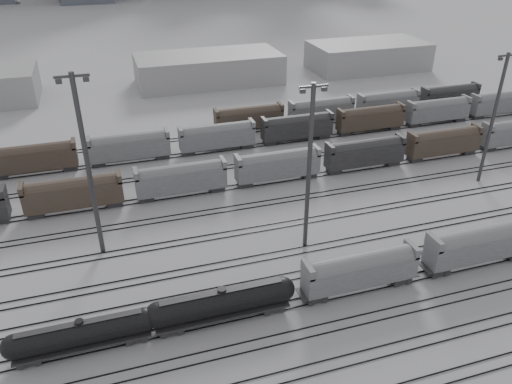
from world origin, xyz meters
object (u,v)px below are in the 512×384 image
object	(u,v)px
hopper_car_b	(481,243)
tank_car_b	(222,303)
light_mast_c	(309,166)
tank_car_a	(82,334)
hopper_car_a	(360,269)

from	to	relation	value
hopper_car_b	tank_car_b	bearing A→B (deg)	180.00
tank_car_b	light_mast_c	size ratio (longest dim) A/B	0.74
tank_car_a	tank_car_b	distance (m)	15.37
hopper_car_a	light_mast_c	bearing A→B (deg)	102.97
tank_car_b	hopper_car_a	distance (m)	17.44
hopper_car_b	light_mast_c	distance (m)	24.81
tank_car_b	light_mast_c	world-z (taller)	light_mast_c
tank_car_a	hopper_car_a	world-z (taller)	hopper_car_a
tank_car_b	light_mast_c	bearing A→B (deg)	36.90
hopper_car_a	tank_car_a	bearing A→B (deg)	-180.00
hopper_car_a	light_mast_c	xyz separation A→B (m)	(-2.57, 11.16, 9.28)
tank_car_a	light_mast_c	size ratio (longest dim) A/B	0.67
tank_car_a	light_mast_c	bearing A→B (deg)	20.26
tank_car_b	hopper_car_a	size ratio (longest dim) A/B	1.19
hopper_car_a	hopper_car_b	size ratio (longest dim) A/B	0.94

